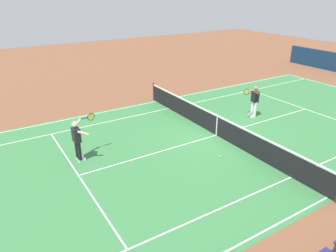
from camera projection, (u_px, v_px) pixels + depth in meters
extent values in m
plane|color=brown|center=(216.00, 135.00, 14.34)|extent=(60.00, 60.00, 0.00)
cube|color=#387A42|center=(216.00, 135.00, 14.34)|extent=(24.20, 11.40, 0.00)
cube|color=white|center=(156.00, 101.00, 18.61)|extent=(23.80, 0.05, 0.01)
cube|color=white|center=(327.00, 197.00, 10.07)|extent=(23.80, 0.05, 0.01)
cube|color=white|center=(169.00, 108.00, 17.53)|extent=(23.80, 0.05, 0.01)
cube|color=white|center=(291.00, 177.00, 11.15)|extent=(23.80, 0.05, 0.01)
cube|color=white|center=(79.00, 175.00, 11.24)|extent=(0.05, 8.22, 0.01)
cube|color=white|center=(305.00, 109.00, 17.44)|extent=(0.05, 8.22, 0.01)
cube|color=white|center=(216.00, 135.00, 14.34)|extent=(12.80, 0.05, 0.01)
cylinder|color=#2D2D33|center=(154.00, 91.00, 18.63)|extent=(0.10, 0.10, 1.08)
cube|color=black|center=(217.00, 126.00, 14.17)|extent=(0.02, 11.60, 0.88)
cube|color=white|center=(218.00, 116.00, 13.96)|extent=(0.04, 11.60, 0.06)
cube|color=white|center=(217.00, 126.00, 14.17)|extent=(0.04, 0.06, 0.88)
cylinder|color=black|center=(79.00, 151.00, 11.98)|extent=(0.15, 0.15, 0.74)
cube|color=white|center=(82.00, 160.00, 12.17)|extent=(0.29, 0.13, 0.09)
cylinder|color=black|center=(77.00, 149.00, 12.15)|extent=(0.15, 0.15, 0.74)
cube|color=white|center=(80.00, 158.00, 12.35)|extent=(0.29, 0.13, 0.09)
cube|color=black|center=(76.00, 135.00, 11.80)|extent=(0.26, 0.39, 0.56)
sphere|color=beige|center=(75.00, 124.00, 11.63)|extent=(0.23, 0.23, 0.23)
cylinder|color=beige|center=(83.00, 133.00, 11.64)|extent=(0.42, 0.19, 0.26)
cylinder|color=beige|center=(77.00, 123.00, 11.97)|extent=(0.42, 0.24, 0.30)
cylinder|color=#232326|center=(84.00, 118.00, 12.14)|extent=(0.28, 0.05, 0.04)
torus|color=#232326|center=(91.00, 117.00, 12.29)|extent=(0.31, 0.04, 0.31)
cylinder|color=#C6D84C|center=(91.00, 117.00, 12.29)|extent=(0.27, 0.02, 0.27)
cylinder|color=white|center=(252.00, 108.00, 16.36)|extent=(0.15, 0.15, 0.74)
cube|color=white|center=(251.00, 115.00, 16.50)|extent=(0.30, 0.16, 0.09)
cylinder|color=white|center=(255.00, 109.00, 16.15)|extent=(0.15, 0.15, 0.74)
cube|color=white|center=(253.00, 117.00, 16.29)|extent=(0.30, 0.16, 0.09)
cube|color=black|center=(255.00, 97.00, 15.99)|extent=(0.31, 0.42, 0.56)
sphere|color=#9E704C|center=(256.00, 88.00, 15.82)|extent=(0.23, 0.23, 0.23)
cylinder|color=#9E704C|center=(249.00, 93.00, 16.12)|extent=(0.40, 0.29, 0.26)
cylinder|color=#9E704C|center=(256.00, 92.00, 15.56)|extent=(0.42, 0.14, 0.30)
cylinder|color=#232326|center=(252.00, 91.00, 15.37)|extent=(0.28, 0.09, 0.04)
torus|color=#232326|center=(247.00, 92.00, 15.28)|extent=(0.31, 0.09, 0.31)
cylinder|color=#C6D84C|center=(247.00, 92.00, 15.28)|extent=(0.27, 0.06, 0.27)
sphere|color=#CCE01E|center=(220.00, 156.00, 12.46)|extent=(0.07, 0.07, 0.07)
cylinder|color=#38383D|center=(334.00, 250.00, 7.75)|extent=(0.04, 0.04, 0.44)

